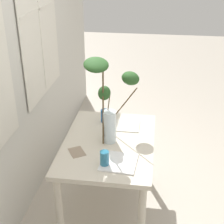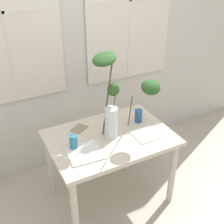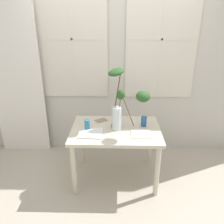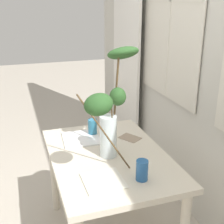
{
  "view_description": "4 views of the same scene",
  "coord_description": "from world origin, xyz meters",
  "px_view_note": "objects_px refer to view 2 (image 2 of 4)",
  "views": [
    {
      "loc": [
        -2.41,
        -0.36,
        2.25
      ],
      "look_at": [
        0.0,
        -0.03,
        1.02
      ],
      "focal_mm": 53.13,
      "sensor_mm": 36.0,
      "label": 1
    },
    {
      "loc": [
        -0.99,
        -1.93,
        2.24
      ],
      "look_at": [
        0.01,
        -0.02,
        0.98
      ],
      "focal_mm": 47.35,
      "sensor_mm": 36.0,
      "label": 2
    },
    {
      "loc": [
        0.01,
        -2.55,
        2.05
      ],
      "look_at": [
        -0.05,
        -0.0,
        0.96
      ],
      "focal_mm": 37.06,
      "sensor_mm": 36.0,
      "label": 3
    },
    {
      "loc": [
        1.77,
        -0.56,
        1.74
      ],
      "look_at": [
        0.05,
        0.01,
        1.06
      ],
      "focal_mm": 48.81,
      "sensor_mm": 36.0,
      "label": 4
    }
  ],
  "objects_px": {
    "drinking_glass_blue_right": "(138,116)",
    "plate_square_right": "(146,134)",
    "drinking_glass_blue_left": "(74,142)",
    "dining_table": "(110,145)",
    "vase_with_branches": "(119,97)",
    "plate_square_left": "(84,153)"
  },
  "relations": [
    {
      "from": "drinking_glass_blue_left",
      "to": "dining_table",
      "type": "bearing_deg",
      "value": 3.23
    },
    {
      "from": "dining_table",
      "to": "drinking_glass_blue_left",
      "type": "bearing_deg",
      "value": -176.77
    },
    {
      "from": "drinking_glass_blue_left",
      "to": "plate_square_left",
      "type": "xyz_separation_m",
      "value": [
        0.05,
        -0.1,
        -0.06
      ]
    },
    {
      "from": "drinking_glass_blue_right",
      "to": "plate_square_right",
      "type": "distance_m",
      "value": 0.24
    },
    {
      "from": "drinking_glass_blue_left",
      "to": "plate_square_right",
      "type": "distance_m",
      "value": 0.66
    },
    {
      "from": "plate_square_left",
      "to": "plate_square_right",
      "type": "bearing_deg",
      "value": -0.57
    },
    {
      "from": "dining_table",
      "to": "plate_square_right",
      "type": "relative_size",
      "value": 4.69
    },
    {
      "from": "drinking_glass_blue_right",
      "to": "dining_table",
      "type": "bearing_deg",
      "value": -165.4
    },
    {
      "from": "plate_square_right",
      "to": "drinking_glass_blue_right",
      "type": "bearing_deg",
      "value": 76.2
    },
    {
      "from": "plate_square_right",
      "to": "dining_table",
      "type": "bearing_deg",
      "value": 156.59
    },
    {
      "from": "drinking_glass_blue_right",
      "to": "vase_with_branches",
      "type": "bearing_deg",
      "value": -159.34
    },
    {
      "from": "vase_with_branches",
      "to": "drinking_glass_blue_right",
      "type": "bearing_deg",
      "value": 20.66
    },
    {
      "from": "vase_with_branches",
      "to": "drinking_glass_blue_right",
      "type": "distance_m",
      "value": 0.43
    },
    {
      "from": "drinking_glass_blue_right",
      "to": "plate_square_right",
      "type": "bearing_deg",
      "value": -103.8
    },
    {
      "from": "drinking_glass_blue_left",
      "to": "plate_square_right",
      "type": "xyz_separation_m",
      "value": [
        0.65,
        -0.11,
        -0.06
      ]
    },
    {
      "from": "drinking_glass_blue_left",
      "to": "drinking_glass_blue_right",
      "type": "height_order",
      "value": "drinking_glass_blue_left"
    },
    {
      "from": "vase_with_branches",
      "to": "drinking_glass_blue_left",
      "type": "relative_size",
      "value": 5.97
    },
    {
      "from": "dining_table",
      "to": "drinking_glass_blue_left",
      "type": "xyz_separation_m",
      "value": [
        -0.35,
        -0.02,
        0.16
      ]
    },
    {
      "from": "drinking_glass_blue_right",
      "to": "plate_square_right",
      "type": "relative_size",
      "value": 0.54
    },
    {
      "from": "drinking_glass_blue_right",
      "to": "plate_square_right",
      "type": "xyz_separation_m",
      "value": [
        -0.05,
        -0.22,
        -0.06
      ]
    },
    {
      "from": "dining_table",
      "to": "plate_square_left",
      "type": "bearing_deg",
      "value": -157.56
    },
    {
      "from": "drinking_glass_blue_left",
      "to": "drinking_glass_blue_right",
      "type": "distance_m",
      "value": 0.71
    }
  ]
}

